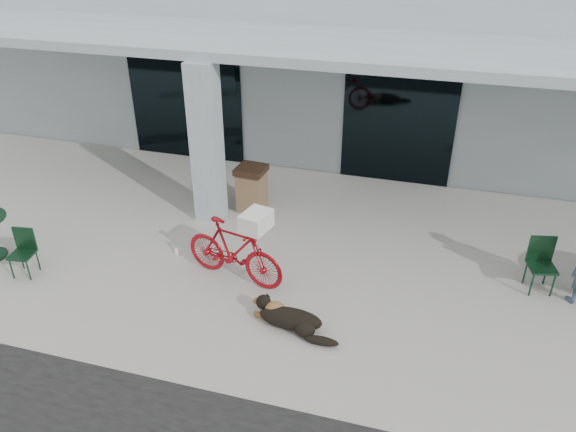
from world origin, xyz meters
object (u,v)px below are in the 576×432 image
(dog, at_px, (291,318))
(cafe_chair_near, at_px, (22,254))
(bicycle, at_px, (234,251))
(cafe_chair_far_a, at_px, (542,267))
(trash_receptacle, at_px, (252,188))

(dog, distance_m, cafe_chair_near, 4.70)
(bicycle, xyz_separation_m, cafe_chair_near, (-3.46, -0.86, -0.14))
(dog, bearing_deg, cafe_chair_far_a, 46.53)
(bicycle, relative_size, cafe_chair_far_a, 2.00)
(trash_receptacle, bearing_deg, dog, -62.08)
(cafe_chair_near, bearing_deg, cafe_chair_far_a, 5.48)
(bicycle, bearing_deg, dog, -114.16)
(bicycle, height_order, cafe_chair_far_a, bicycle)
(cafe_chair_far_a, relative_size, trash_receptacle, 0.96)
(cafe_chair_near, xyz_separation_m, trash_receptacle, (2.94, 3.23, 0.07))
(dog, relative_size, cafe_chair_near, 1.35)
(dog, xyz_separation_m, trash_receptacle, (-1.75, 3.30, 0.29))
(dog, relative_size, trash_receptacle, 1.16)
(dog, height_order, cafe_chair_near, cafe_chair_near)
(bicycle, bearing_deg, trash_receptacle, 25.29)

